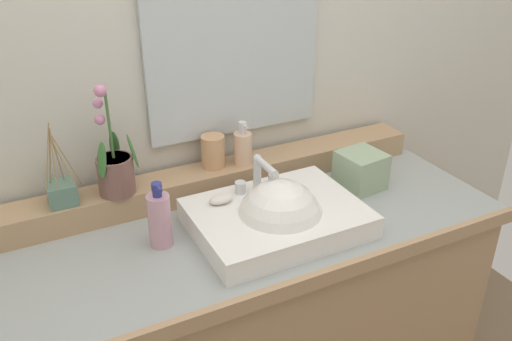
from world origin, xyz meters
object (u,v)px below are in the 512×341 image
(soap_bar, at_px, (221,199))
(tissue_box, at_px, (361,170))
(potted_plant, at_px, (115,169))
(tumbler_cup, at_px, (213,151))
(sink_basin, at_px, (279,220))
(lotion_bottle, at_px, (160,219))
(reed_diffuser, at_px, (62,192))
(soap_dispenser, at_px, (243,147))

(soap_bar, relative_size, tissue_box, 0.54)
(soap_bar, distance_m, potted_plant, 0.31)
(tumbler_cup, bearing_deg, soap_bar, -107.26)
(sink_basin, xyz_separation_m, tumbler_cup, (-0.07, 0.30, 0.10))
(lotion_bottle, bearing_deg, soap_bar, 7.62)
(tumbler_cup, distance_m, lotion_bottle, 0.34)
(sink_basin, relative_size, soap_bar, 6.69)
(soap_bar, distance_m, lotion_bottle, 0.19)
(tumbler_cup, height_order, tissue_box, tumbler_cup)
(sink_basin, bearing_deg, reed_diffuser, 152.12)
(reed_diffuser, relative_size, tissue_box, 1.85)
(lotion_bottle, bearing_deg, potted_plant, 108.13)
(sink_basin, height_order, tumbler_cup, tumbler_cup)
(reed_diffuser, bearing_deg, soap_dispenser, -0.39)
(tissue_box, bearing_deg, lotion_bottle, -178.24)
(lotion_bottle, bearing_deg, tumbler_cup, 41.77)
(tumbler_cup, distance_m, reed_diffuser, 0.46)
(potted_plant, distance_m, lotion_bottle, 0.22)
(tumbler_cup, bearing_deg, reed_diffuser, -177.15)
(soap_bar, relative_size, reed_diffuser, 0.29)
(soap_bar, bearing_deg, reed_diffuser, 156.55)
(tissue_box, bearing_deg, reed_diffuser, 168.62)
(tumbler_cup, xyz_separation_m, tissue_box, (0.42, -0.20, -0.07))
(tumbler_cup, relative_size, reed_diffuser, 0.43)
(reed_diffuser, distance_m, tissue_box, 0.90)
(potted_plant, height_order, reed_diffuser, potted_plant)
(sink_basin, height_order, lotion_bottle, lotion_bottle)
(tissue_box, bearing_deg, soap_dispenser, 152.39)
(potted_plant, distance_m, soap_dispenser, 0.40)
(sink_basin, relative_size, tumbler_cup, 4.57)
(soap_bar, bearing_deg, soap_dispenser, 48.34)
(sink_basin, bearing_deg, lotion_bottle, 165.56)
(soap_bar, xyz_separation_m, tissue_box, (0.48, -0.00, -0.02))
(reed_diffuser, bearing_deg, tumbler_cup, 2.85)
(soap_dispenser, height_order, lotion_bottle, soap_dispenser)
(lotion_bottle, height_order, tissue_box, lotion_bottle)
(reed_diffuser, bearing_deg, soap_bar, -23.45)
(soap_bar, height_order, tissue_box, tissue_box)
(soap_bar, xyz_separation_m, soap_dispenser, (0.15, 0.17, 0.06))
(potted_plant, xyz_separation_m, soap_dispenser, (0.40, 0.00, -0.02))
(soap_dispenser, bearing_deg, soap_bar, -131.66)
(potted_plant, xyz_separation_m, reed_diffuser, (-0.15, 0.01, -0.04))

